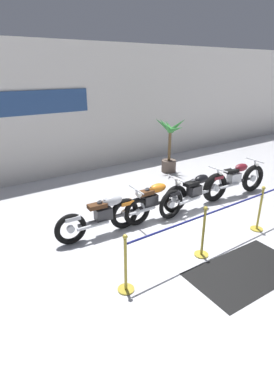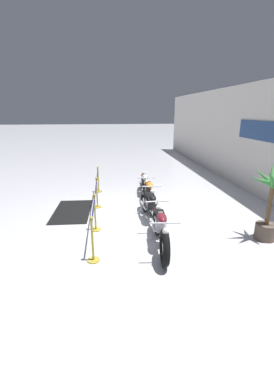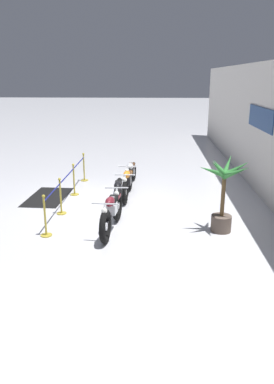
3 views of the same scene
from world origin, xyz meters
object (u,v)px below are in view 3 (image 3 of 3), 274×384
stanchion_far_left (76,173)px  stanchion_far_right (45,222)px  motorcycle_maroon_3 (112,212)px  potted_palm_left_of_row (223,196)px  stanchion_mid_right (61,202)px  stanchion_mid_left (74,184)px  motorcycle_orange_1 (127,183)px  floor_banner (48,197)px  motorcycle_black_2 (118,194)px  motorcycle_silver_0 (131,174)px

stanchion_far_left → stanchion_far_right: (3.64, 0.00, -0.30)m
motorcycle_maroon_3 → potted_palm_left_of_row: size_ratio=1.19×
stanchion_far_left → stanchion_mid_right: same height
stanchion_far_left → stanchion_mid_left: size_ratio=4.92×
motorcycle_orange_1 → stanchion_mid_left: (-0.10, -1.75, -0.10)m
motorcycle_maroon_3 → floor_banner: size_ratio=1.08×
potted_palm_left_of_row → stanchion_far_right: (0.51, -4.32, -0.56)m
stanchion_far_left → stanchion_mid_left: 0.44m
motorcycle_orange_1 → floor_banner: size_ratio=1.04×
motorcycle_orange_1 → potted_palm_left_of_row: (2.71, 2.57, 0.46)m
stanchion_far_right → potted_palm_left_of_row: bearing=96.7°
motorcycle_orange_1 → stanchion_far_left: (-0.42, -1.75, 0.19)m
motorcycle_maroon_3 → stanchion_far_left: stanchion_far_left is taller
motorcycle_maroon_3 → stanchion_far_right: (0.41, -1.57, -0.13)m
stanchion_far_left → stanchion_far_right: 3.65m
potted_palm_left_of_row → stanchion_mid_right: (-1.03, -4.32, -0.56)m
motorcycle_orange_1 → stanchion_far_right: stanchion_far_right is taller
potted_palm_left_of_row → motorcycle_orange_1: bearing=-136.6°
stanchion_mid_left → floor_banner: (0.28, -0.82, -0.35)m
stanchion_mid_right → potted_palm_left_of_row: bearing=76.5°
potted_palm_left_of_row → stanchion_mid_right: potted_palm_left_of_row is taller
motorcycle_maroon_3 → stanchion_mid_left: 3.31m
motorcycle_black_2 → stanchion_far_right: stanchion_far_right is taller
floor_banner → motorcycle_silver_0: bearing=120.8°
stanchion_mid_right → motorcycle_black_2: bearing=103.9°
potted_palm_left_of_row → floor_banner: size_ratio=0.91×
motorcycle_orange_1 → stanchion_mid_right: stanchion_mid_right is taller
motorcycle_silver_0 → potted_palm_left_of_row: size_ratio=1.17×
stanchion_mid_right → stanchion_far_right: size_ratio=1.00×
stanchion_mid_right → floor_banner: bearing=-151.3°
floor_banner → potted_palm_left_of_row: bearing=66.2°
potted_palm_left_of_row → stanchion_mid_right: 4.48m
motorcycle_black_2 → stanchion_mid_right: stanchion_mid_right is taller
stanchion_far_left → stanchion_far_right: bearing=0.0°
motorcycle_orange_1 → stanchion_mid_left: stanchion_mid_left is taller
motorcycle_orange_1 → stanchion_mid_right: (1.68, -1.75, -0.10)m
motorcycle_silver_0 → floor_banner: motorcycle_silver_0 is taller
stanchion_far_left → floor_banner: size_ratio=2.44×
stanchion_mid_right → floor_banner: stanchion_mid_right is taller
motorcycle_orange_1 → motorcycle_maroon_3: 2.82m
motorcycle_silver_0 → stanchion_far_left: bearing=-65.8°
stanchion_far_left → floor_banner: stanchion_far_left is taller
potted_palm_left_of_row → stanchion_far_right: 4.38m
motorcycle_orange_1 → floor_banner: motorcycle_orange_1 is taller
motorcycle_orange_1 → stanchion_far_right: 3.67m
motorcycle_orange_1 → motorcycle_maroon_3: (2.81, -0.19, 0.02)m
stanchion_mid_left → motorcycle_silver_0: bearing=122.2°
stanchion_far_left → stanchion_mid_right: size_ratio=4.92×
motorcycle_silver_0 → potted_palm_left_of_row: 4.70m
floor_banner → stanchion_mid_left: bearing=111.6°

